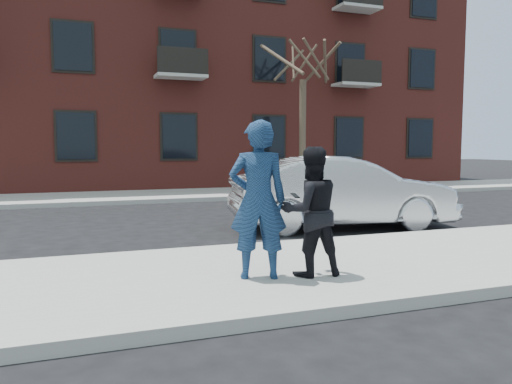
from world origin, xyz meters
name	(u,v)px	position (x,y,z in m)	size (l,w,h in m)	color
ground	(343,268)	(0.00, 0.00, 0.00)	(100.00, 100.00, 0.00)	black
near_sidewalk	(352,267)	(0.00, -0.25, 0.07)	(50.00, 3.50, 0.15)	gray
near_curb	(300,244)	(0.00, 1.55, 0.07)	(50.00, 0.10, 0.15)	#999691
far_sidewalk	(186,195)	(0.00, 11.25, 0.07)	(50.00, 3.50, 0.15)	gray
far_curb	(198,200)	(0.00, 9.45, 0.07)	(50.00, 0.10, 0.15)	#999691
apartment_building	(196,58)	(2.00, 18.00, 6.16)	(24.30, 10.30, 12.30)	maroon
street_tree	(303,48)	(4.50, 11.00, 5.52)	(3.60, 3.60, 6.80)	#392E22
silver_sedan	(341,192)	(1.78, 3.20, 0.81)	(1.71, 4.89, 1.61)	#B7BABF
man_hoodie	(258,200)	(-1.60, -0.63, 1.15)	(0.83, 0.66, 2.01)	navy
man_peacoat	(311,211)	(-0.91, -0.73, 0.99)	(0.85, 0.69, 1.68)	black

